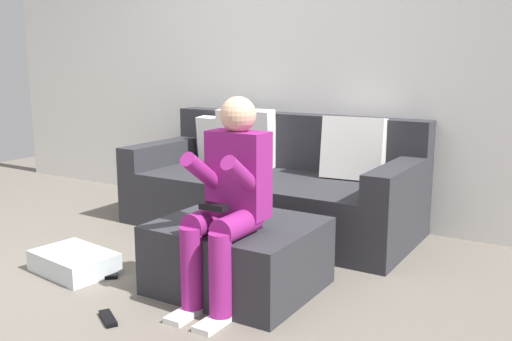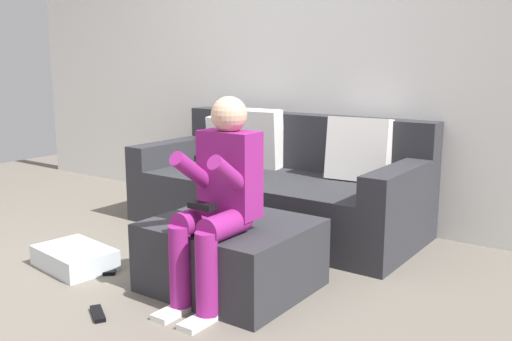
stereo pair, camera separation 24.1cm
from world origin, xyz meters
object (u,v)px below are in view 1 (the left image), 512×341
(person_seated, at_px, (228,197))
(remote_near_ottoman, at_px, (108,318))
(storage_bin, at_px, (74,262))
(ottoman, at_px, (238,255))
(couch_sectional, at_px, (273,186))
(remote_by_storage_bin, at_px, (101,277))

(person_seated, relative_size, remote_near_ottoman, 6.10)
(storage_bin, relative_size, remote_near_ottoman, 2.78)
(ottoman, xyz_separation_m, person_seated, (0.06, -0.19, 0.38))
(couch_sectional, height_order, remote_by_storage_bin, couch_sectional)
(ottoman, relative_size, remote_by_storage_bin, 4.49)
(person_seated, relative_size, remote_by_storage_bin, 5.75)
(couch_sectional, xyz_separation_m, person_seated, (0.49, -1.33, 0.26))
(ottoman, bearing_deg, couch_sectional, 110.64)
(remote_near_ottoman, bearing_deg, person_seated, 82.17)
(person_seated, relative_size, storage_bin, 2.20)
(remote_near_ottoman, bearing_deg, remote_by_storage_bin, 170.77)
(remote_by_storage_bin, bearing_deg, couch_sectional, 36.02)
(remote_by_storage_bin, bearing_deg, remote_near_ottoman, -81.62)
(ottoman, xyz_separation_m, remote_by_storage_bin, (-0.75, -0.31, -0.18))
(ottoman, bearing_deg, person_seated, -71.37)
(couch_sectional, bearing_deg, storage_bin, -110.21)
(person_seated, distance_m, remote_near_ottoman, 0.83)
(couch_sectional, distance_m, storage_bin, 1.57)
(couch_sectional, bearing_deg, ottoman, -69.36)
(remote_near_ottoman, bearing_deg, ottoman, 95.47)
(remote_by_storage_bin, bearing_deg, storage_bin, 141.23)
(ottoman, distance_m, storage_bin, 1.02)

